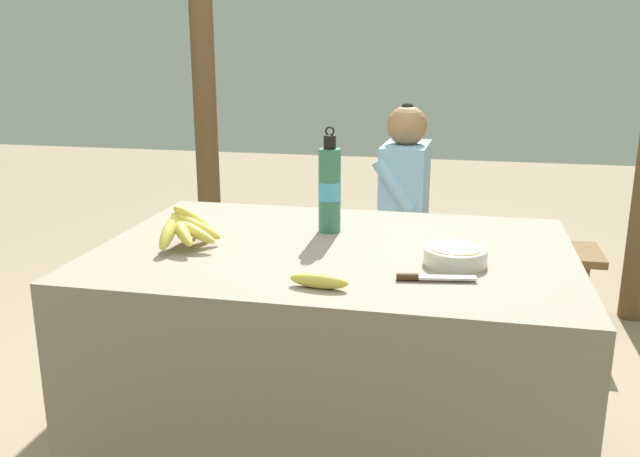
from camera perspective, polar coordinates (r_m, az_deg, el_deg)
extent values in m
cube|color=gray|center=(2.13, 1.24, -10.95)|extent=(1.38, 0.94, 0.73)
sphere|color=#4C381E|center=(2.03, -12.10, 0.24)|extent=(0.05, 0.05, 0.05)
ellipsoid|color=#E0C64C|center=(1.98, -12.62, -0.27)|extent=(0.05, 0.14, 0.10)
ellipsoid|color=#E0C64C|center=(1.98, -11.56, -0.27)|extent=(0.13, 0.13, 0.08)
ellipsoid|color=#E0C64C|center=(2.00, -10.69, -0.17)|extent=(0.17, 0.07, 0.08)
ellipsoid|color=#E0C64C|center=(2.03, -10.40, 0.19)|extent=(0.16, 0.08, 0.11)
ellipsoid|color=#E0C64C|center=(2.05, -10.58, 0.62)|extent=(0.13, 0.14, 0.14)
ellipsoid|color=#E0C64C|center=(2.08, -11.19, 0.49)|extent=(0.06, 0.16, 0.10)
cylinder|color=silver|center=(1.87, 11.31, -2.41)|extent=(0.17, 0.17, 0.04)
torus|color=silver|center=(1.87, 11.34, -1.85)|extent=(0.17, 0.17, 0.02)
cylinder|color=#D1B77A|center=(1.87, 11.35, -1.73)|extent=(0.13, 0.13, 0.01)
cylinder|color=#337556|center=(2.13, 0.81, 3.20)|extent=(0.07, 0.07, 0.26)
cylinder|color=#47A8D1|center=(2.13, 0.81, 3.20)|extent=(0.07, 0.07, 0.06)
cylinder|color=black|center=(2.10, 0.83, 7.29)|extent=(0.04, 0.04, 0.04)
torus|color=black|center=(2.10, 0.83, 8.19)|extent=(0.03, 0.01, 0.03)
ellipsoid|color=#E0C64C|center=(1.66, -0.08, -4.42)|extent=(0.15, 0.05, 0.04)
cube|color=#BCBCC1|center=(1.74, 10.68, -4.07)|extent=(0.15, 0.05, 0.00)
cylinder|color=#472D19|center=(1.73, 7.37, -4.06)|extent=(0.06, 0.03, 0.02)
cube|color=brown|center=(3.27, 7.36, -1.29)|extent=(1.76, 0.32, 0.04)
cube|color=brown|center=(3.37, -6.30, -4.29)|extent=(0.06, 0.06, 0.36)
cube|color=brown|center=(3.25, 20.91, -5.97)|extent=(0.06, 0.06, 0.36)
cube|color=brown|center=(3.58, -5.10, -3.03)|extent=(0.06, 0.06, 0.36)
cube|color=brown|center=(3.47, 20.35, -4.55)|extent=(0.06, 0.06, 0.36)
cylinder|color=#232328|center=(3.25, 2.19, -4.62)|extent=(0.09, 0.09, 0.39)
cylinder|color=#232328|center=(3.16, 4.36, -1.28)|extent=(0.30, 0.10, 0.09)
cylinder|color=#232328|center=(3.42, 2.86, -3.58)|extent=(0.09, 0.09, 0.39)
cylinder|color=#232328|center=(3.34, 4.92, -0.38)|extent=(0.30, 0.10, 0.09)
cube|color=#84B7E0|center=(3.17, 7.14, 2.91)|extent=(0.21, 0.35, 0.47)
cylinder|color=#84B7E0|center=(3.01, 6.22, 3.65)|extent=(0.20, 0.07, 0.25)
cylinder|color=#84B7E0|center=(3.32, 7.03, 4.74)|extent=(0.20, 0.07, 0.25)
sphere|color=#9E704C|center=(3.12, 7.33, 8.58)|extent=(0.18, 0.18, 0.18)
sphere|color=black|center=(3.11, 7.38, 9.83)|extent=(0.07, 0.07, 0.07)
sphere|color=#4C381E|center=(3.25, 15.92, -0.56)|extent=(0.05, 0.05, 0.05)
ellipsoid|color=#9EB24C|center=(3.21, 16.32, -0.88)|extent=(0.09, 0.14, 0.09)
ellipsoid|color=#9EB24C|center=(3.23, 16.72, -0.77)|extent=(0.13, 0.08, 0.10)
ellipsoid|color=#9EB24C|center=(3.27, 16.66, -0.63)|extent=(0.13, 0.08, 0.09)
ellipsoid|color=#9EB24C|center=(3.30, 16.21, -0.40)|extent=(0.09, 0.14, 0.10)
cylinder|color=brown|center=(3.62, -9.77, 12.61)|extent=(0.12, 0.12, 2.29)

